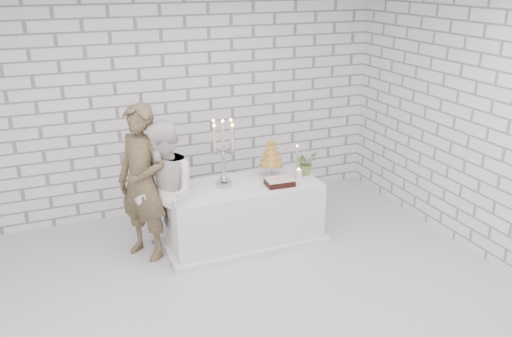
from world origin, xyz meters
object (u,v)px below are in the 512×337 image
(cake_table, at_px, (243,213))
(bride, at_px, (165,193))
(candelabra, at_px, (223,153))
(croquembouche, at_px, (271,157))
(groom, at_px, (143,183))

(cake_table, bearing_deg, bride, -177.27)
(candelabra, height_order, croquembouche, candelabra)
(bride, xyz_separation_m, candelabra, (0.72, 0.09, 0.34))
(groom, distance_m, croquembouche, 1.57)
(candelabra, xyz_separation_m, croquembouche, (0.64, 0.08, -0.16))
(cake_table, height_order, groom, groom)
(bride, xyz_separation_m, croquembouche, (1.36, 0.17, 0.18))
(groom, distance_m, candelabra, 0.96)
(cake_table, height_order, croquembouche, croquembouche)
(cake_table, distance_m, groom, 1.26)
(cake_table, xyz_separation_m, groom, (-1.14, 0.13, 0.52))
(cake_table, xyz_separation_m, candelabra, (-0.22, 0.05, 0.78))
(bride, bearing_deg, groom, -137.66)
(bride, bearing_deg, croquembouche, 90.59)
(cake_table, xyz_separation_m, bride, (-0.94, -0.04, 0.43))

